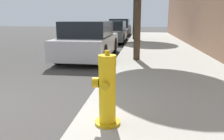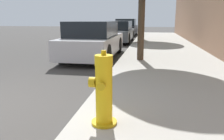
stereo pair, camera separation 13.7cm
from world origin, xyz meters
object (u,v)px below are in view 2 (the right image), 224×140
at_px(fire_hydrant, 104,91).
at_px(parked_car_far, 126,28).
at_px(parked_car_mid, 118,32).
at_px(parked_car_near, 94,40).

xyz_separation_m(fire_hydrant, parked_car_far, (-1.64, 17.57, 0.13)).
bearing_deg(parked_car_mid, fire_hydrant, -82.60).
height_order(fire_hydrant, parked_car_near, parked_car_near).
relative_size(fire_hydrant, parked_car_mid, 0.21).
bearing_deg(parked_car_mid, parked_car_far, 91.36).
xyz_separation_m(parked_car_near, parked_car_mid, (0.07, 6.03, -0.01)).
bearing_deg(parked_car_near, fire_hydrant, -74.14).
distance_m(fire_hydrant, parked_car_near, 5.75).
xyz_separation_m(fire_hydrant, parked_car_mid, (-1.50, 11.56, 0.08)).
distance_m(parked_car_near, parked_car_far, 12.04).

